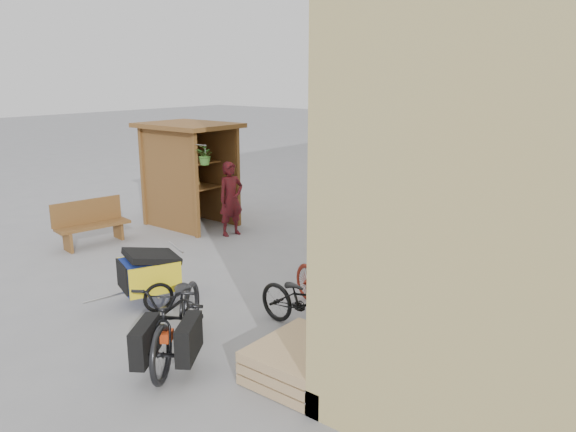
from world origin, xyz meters
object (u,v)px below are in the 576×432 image
Objects in this scene: bike_6 at (439,234)px; bike_7 at (451,225)px; person_kiosk at (231,199)px; bike_4 at (415,246)px; bike_1 at (326,282)px; bike_3 at (381,257)px; bike_5 at (418,241)px; cargo_bike at (178,316)px; bike_0 at (307,302)px; bench at (91,222)px; kiosk at (186,160)px; pallet_stack at (302,361)px; bike_2 at (386,266)px; child_trailer at (149,272)px; shopping_carts at (517,204)px.

bike_6 is 0.63m from bike_7.
person_kiosk is 4.26m from bike_4.
bike_1 is 0.97× the size of bike_6.
bike_4 is (0.18, 0.94, 0.01)m from bike_3.
bike_5 is at bearing -65.87° from person_kiosk.
cargo_bike is 1.26× the size of bike_0.
bike_6 is at bearing 41.96° from bench.
kiosk is at bearing 103.65° from person_kiosk.
bike_4 reaches higher than bike_0.
pallet_stack is 3.12m from bike_2.
kiosk is 5.76m from bike_4.
person_kiosk is at bearing 93.28° from cargo_bike.
shopping_carts is at bearing 89.17° from child_trailer.
bike_4 is 1.68m from bike_7.
bike_0 is 2.07m from bike_2.
cargo_bike is 1.46× the size of bike_5.
bike_6 is at bearing 15.17° from bike_1.
bike_6 is at bearing -103.33° from shopping_carts.
bike_7 reaches higher than bike_5.
bike_0 is at bearing -95.38° from shopping_carts.
bike_4 is (0.02, 3.30, 0.00)m from bike_0.
shopping_carts is 2.22m from bike_7.
cargo_bike is at bearing 155.08° from bike_0.
cargo_bike is at bearing -178.02° from bike_1.
shopping_carts is 1.50× the size of bike_2.
cargo_bike is 1.46× the size of bike_3.
child_trailer is 2.75m from bike_1.
bike_6 is (0.90, 5.89, -0.12)m from cargo_bike.
person_kiosk is at bearing -139.11° from shopping_carts.
shopping_carts is at bearing 90.00° from pallet_stack.
bike_1 reaches higher than bike_2.
shopping_carts is 5.06m from bike_2.
bike_7 reaches higher than bench.
bike_4 is (-0.08, 1.24, 0.02)m from bike_2.
bike_3 is (0.72, 3.90, -0.10)m from cargo_bike.
person_kiosk reaches higher than bike_6.
shopping_carts is 1.66× the size of bike_5.
bike_2 is at bearing 67.41° from child_trailer.
pallet_stack is 0.79× the size of child_trailer.
bike_4 is at bearing 178.96° from bike_7.
bench is 6.64m from bike_4.
kiosk is at bearing 87.13° from bike_1.
bike_3 is 0.91× the size of bike_6.
cargo_bike is 6.58m from bike_7.
bike_2 reaches higher than bike_6.
bike_5 is at bearing 16.67° from bike_1.
pallet_stack is at bearing -141.27° from bike_0.
bike_0 is at bearing 4.50° from bench.
shopping_carts is 1.14× the size of cargo_bike.
bike_1 is (-0.86, 1.74, 0.26)m from pallet_stack.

